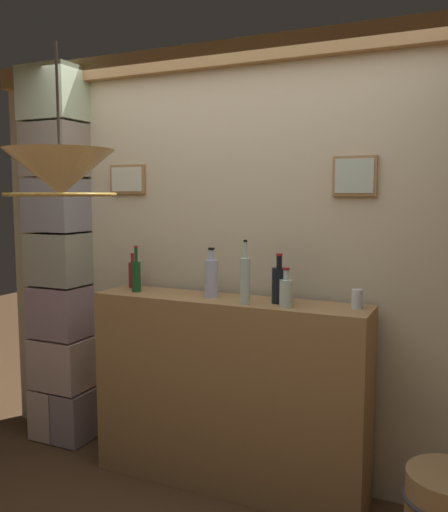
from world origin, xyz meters
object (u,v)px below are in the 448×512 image
liquor_bottle_rye (133,274)px  liquor_bottle_bourbon (286,292)px  liquor_bottle_tequila (211,277)px  pendant_lamp (60,174)px  liquor_bottle_rum (136,275)px  liquor_bottle_port (279,284)px  glass_tumbler_rocks (357,299)px  liquor_bottle_mezcal (245,280)px

liquor_bottle_rye → liquor_bottle_bourbon: bearing=-8.8°
liquor_bottle_bourbon → liquor_bottle_tequila: 0.49m
liquor_bottle_rye → pendant_lamp: (0.33, -1.01, 0.59)m
liquor_bottle_bourbon → liquor_bottle_rum: liquor_bottle_rum is taller
liquor_bottle_port → glass_tumbler_rocks: liquor_bottle_port is taller
liquor_bottle_rum → glass_tumbler_rocks: (1.32, 0.07, -0.05)m
liquor_bottle_rum → glass_tumbler_rocks: 1.32m
liquor_bottle_port → liquor_bottle_rum: 0.91m
liquor_bottle_mezcal → pendant_lamp: pendant_lamp is taller
liquor_bottle_port → glass_tumbler_rocks: (0.41, 0.04, -0.06)m
liquor_bottle_mezcal → liquor_bottle_bourbon: bearing=6.1°
liquor_bottle_mezcal → liquor_bottle_port: bearing=34.6°
liquor_bottle_mezcal → liquor_bottle_bourbon: size_ratio=1.67×
liquor_bottle_tequila → pendant_lamp: bearing=-105.5°
liquor_bottle_mezcal → liquor_bottle_tequila: 0.28m
liquor_bottle_mezcal → liquor_bottle_tequila: (-0.26, 0.11, -0.02)m
liquor_bottle_bourbon → glass_tumbler_rocks: bearing=19.0°
liquor_bottle_tequila → liquor_bottle_port: bearing=-1.1°
liquor_bottle_bourbon → liquor_bottle_port: bearing=129.1°
liquor_bottle_port → liquor_bottle_mezcal: bearing=-145.4°
liquor_bottle_port → liquor_bottle_rye: 1.01m
liquor_bottle_port → liquor_bottle_bourbon: liquor_bottle_port is taller
liquor_bottle_mezcal → pendant_lamp: (-0.52, -0.82, 0.54)m
liquor_bottle_rum → pendant_lamp: bearing=-75.6°
liquor_bottle_rum → pendant_lamp: size_ratio=0.44×
glass_tumbler_rocks → liquor_bottle_tequila: bearing=-178.0°
liquor_bottle_rum → pendant_lamp: (0.23, -0.90, 0.57)m
liquor_bottle_rum → liquor_bottle_bourbon: bearing=-3.2°
liquor_bottle_bourbon → liquor_bottle_rye: 1.09m
pendant_lamp → liquor_bottle_rum: bearing=104.4°
liquor_bottle_rye → glass_tumbler_rocks: size_ratio=2.21×
liquor_bottle_mezcal → liquor_bottle_rye: 0.87m
glass_tumbler_rocks → pendant_lamp: 1.58m
liquor_bottle_tequila → glass_tumbler_rocks: (0.83, 0.03, -0.07)m
liquor_bottle_rye → liquor_bottle_rum: 0.15m
liquor_bottle_port → liquor_bottle_mezcal: (-0.15, -0.11, 0.03)m
liquor_bottle_rye → liquor_bottle_rum: liquor_bottle_rum is taller
liquor_bottle_mezcal → glass_tumbler_rocks: 0.59m
liquor_bottle_bourbon → glass_tumbler_rocks: liquor_bottle_bourbon is taller
liquor_bottle_bourbon → glass_tumbler_rocks: 0.37m
liquor_bottle_tequila → pendant_lamp: (-0.26, -0.94, 0.56)m
liquor_bottle_tequila → liquor_bottle_rye: bearing=172.8°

